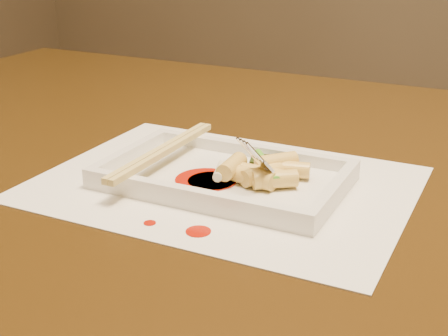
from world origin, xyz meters
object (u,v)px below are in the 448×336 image
at_px(plate_base, 224,180).
at_px(fork, 293,115).
at_px(chopstick_a, 160,150).
at_px(table, 233,224).
at_px(placemat, 224,184).

relative_size(plate_base, fork, 1.86).
height_order(plate_base, chopstick_a, chopstick_a).
distance_m(plate_base, fork, 0.11).
distance_m(table, fork, 0.23).
bearing_deg(plate_base, placemat, -90.00).
xyz_separation_m(table, fork, (0.11, -0.08, 0.18)).
relative_size(table, fork, 10.00).
bearing_deg(fork, placemat, -165.58).
xyz_separation_m(placemat, fork, (0.07, 0.02, 0.08)).
relative_size(table, placemat, 3.50).
xyz_separation_m(table, placemat, (0.04, -0.10, 0.10)).
bearing_deg(placemat, plate_base, 90.00).
height_order(table, placemat, placemat).
bearing_deg(chopstick_a, table, 64.69).
xyz_separation_m(chopstick_a, fork, (0.15, 0.02, 0.06)).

